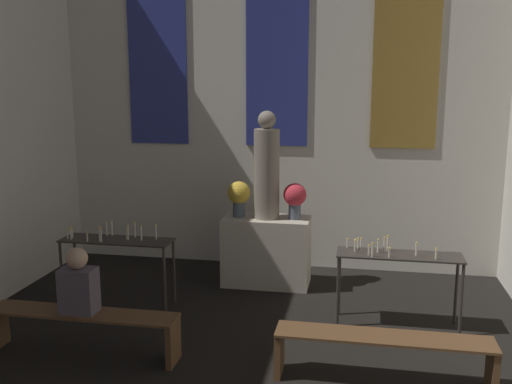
# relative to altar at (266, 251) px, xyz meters

# --- Properties ---
(wall_back) EXTENTS (6.78, 0.16, 5.83)m
(wall_back) POSITION_rel_altar_xyz_m (0.00, 0.95, 2.47)
(wall_back) COLOR silver
(wall_back) RESTS_ON ground_plane
(altar) EXTENTS (1.20, 0.59, 0.96)m
(altar) POSITION_rel_altar_xyz_m (0.00, 0.00, 0.00)
(altar) COLOR #BCB29E
(altar) RESTS_ON ground_plane
(statue) EXTENTS (0.35, 0.35, 1.47)m
(statue) POSITION_rel_altar_xyz_m (0.00, 0.00, 1.16)
(statue) COLOR gray
(statue) RESTS_ON altar
(flower_vase_left) EXTENTS (0.32, 0.32, 0.50)m
(flower_vase_left) POSITION_rel_altar_xyz_m (-0.39, 0.00, 0.78)
(flower_vase_left) COLOR #4C5666
(flower_vase_left) RESTS_ON altar
(flower_vase_right) EXTENTS (0.32, 0.32, 0.50)m
(flower_vase_right) POSITION_rel_altar_xyz_m (0.39, 0.00, 0.78)
(flower_vase_right) COLOR #4C5666
(flower_vase_right) RESTS_ON altar
(candle_rack_left) EXTENTS (1.42, 0.42, 1.06)m
(candle_rack_left) POSITION_rel_altar_xyz_m (-1.73, -1.09, 0.27)
(candle_rack_left) COLOR #332D28
(candle_rack_left) RESTS_ON ground_plane
(candle_rack_right) EXTENTS (1.42, 0.42, 1.05)m
(candle_rack_right) POSITION_rel_altar_xyz_m (1.71, -1.09, 0.27)
(candle_rack_right) COLOR #332D28
(candle_rack_right) RESTS_ON ground_plane
(pew_back_left) EXTENTS (2.02, 0.36, 0.47)m
(pew_back_left) POSITION_rel_altar_xyz_m (-1.52, -2.46, -0.13)
(pew_back_left) COLOR brown
(pew_back_left) RESTS_ON ground_plane
(pew_back_right) EXTENTS (2.02, 0.36, 0.47)m
(pew_back_right) POSITION_rel_altar_xyz_m (1.52, -2.46, -0.13)
(pew_back_right) COLOR brown
(pew_back_right) RESTS_ON ground_plane
(person_seated) EXTENTS (0.36, 0.24, 0.69)m
(person_seated) POSITION_rel_altar_xyz_m (-1.53, -2.46, 0.30)
(person_seated) COLOR #564C56
(person_seated) RESTS_ON pew_back_left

